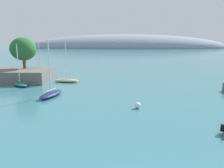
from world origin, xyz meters
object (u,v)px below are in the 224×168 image
(tree_clump_shore, at_px, (23,49))
(sailboat_sand_mid_mooring, at_px, (67,80))
(mooring_buoy_white, at_px, (138,105))
(sailboat_navy_near_shore, at_px, (51,94))
(sailboat_white_end_of_line, at_px, (41,76))
(sailboat_teal_outer_mooring, at_px, (20,83))

(tree_clump_shore, xyz_separation_m, sailboat_sand_mid_mooring, (11.17, -2.94, -7.05))
(tree_clump_shore, distance_m, mooring_buoy_white, 35.13)
(mooring_buoy_white, bearing_deg, tree_clump_shore, 140.10)
(sailboat_navy_near_shore, distance_m, mooring_buoy_white, 15.82)
(sailboat_navy_near_shore, distance_m, sailboat_white_end_of_line, 21.14)
(sailboat_sand_mid_mooring, bearing_deg, sailboat_white_end_of_line, -26.62)
(sailboat_navy_near_shore, bearing_deg, tree_clump_shore, -129.76)
(sailboat_white_end_of_line, bearing_deg, sailboat_teal_outer_mooring, -117.16)
(mooring_buoy_white, bearing_deg, sailboat_white_end_of_line, 133.27)
(sailboat_sand_mid_mooring, bearing_deg, sailboat_teal_outer_mooring, 34.38)
(sailboat_navy_near_shore, bearing_deg, mooring_buoy_white, 82.24)
(sailboat_white_end_of_line, xyz_separation_m, mooring_buoy_white, (23.61, -25.08, -0.06))
(sailboat_navy_near_shore, bearing_deg, sailboat_teal_outer_mooring, -117.86)
(sailboat_navy_near_shore, height_order, sailboat_teal_outer_mooring, sailboat_navy_near_shore)
(tree_clump_shore, height_order, sailboat_sand_mid_mooring, tree_clump_shore)
(sailboat_sand_mid_mooring, relative_size, mooring_buoy_white, 11.50)
(sailboat_sand_mid_mooring, height_order, sailboat_teal_outer_mooring, sailboat_sand_mid_mooring)
(sailboat_sand_mid_mooring, height_order, mooring_buoy_white, sailboat_sand_mid_mooring)
(mooring_buoy_white, bearing_deg, sailboat_navy_near_shore, 157.99)
(sailboat_sand_mid_mooring, bearing_deg, mooring_buoy_white, 137.29)
(sailboat_navy_near_shore, relative_size, sailboat_sand_mid_mooring, 0.97)
(sailboat_sand_mid_mooring, xyz_separation_m, sailboat_white_end_of_line, (-8.39, 5.96, -0.02))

